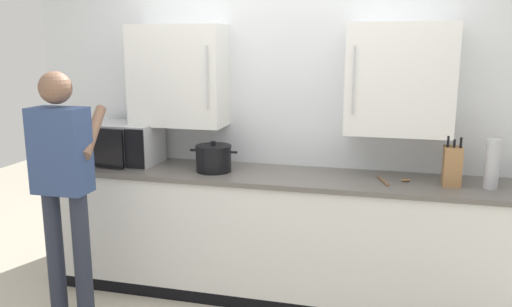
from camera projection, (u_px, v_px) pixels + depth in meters
The scene contains 8 objects.
back_wall_tiled at pixel (287, 106), 3.81m from camera, with size 4.05×0.44×2.60m.
counter_unit at pixel (278, 236), 3.72m from camera, with size 3.45×0.60×0.92m.
microwave_oven at pixel (120, 143), 3.93m from camera, with size 0.54×0.42×0.31m.
knife_block at pixel (452, 166), 3.32m from camera, with size 0.11×0.15×0.33m.
wooden_spoon at pixel (394, 180), 3.42m from camera, with size 0.23×0.24×0.02m.
stock_pot at pixel (214, 158), 3.69m from camera, with size 0.35×0.26×0.22m.
thermos_flask at pixel (492, 164), 3.23m from camera, with size 0.09×0.09×0.32m.
person_figure at pixel (63, 177), 3.24m from camera, with size 0.44×0.56×1.66m.
Camera 1 is at (0.73, -2.55, 1.81)m, focal length 36.17 mm.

